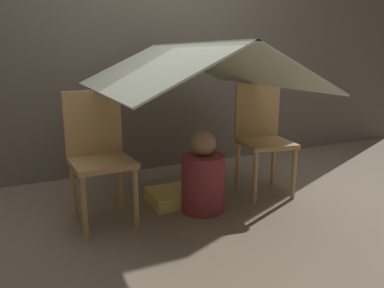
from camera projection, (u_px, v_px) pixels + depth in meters
ground_plane at (205, 218)px, 2.67m from camera, size 8.80×8.80×0.00m
wall_back at (144, 42)px, 3.54m from camera, size 7.00×0.05×2.50m
chair_left at (99, 151)px, 2.54m from camera, size 0.42×0.42×0.90m
chair_right at (262, 134)px, 3.09m from camera, size 0.45×0.45×0.90m
sheet_canopy at (192, 66)px, 2.61m from camera, size 1.33×1.60×0.32m
person_front at (203, 178)px, 2.75m from camera, size 0.32×0.32×0.61m
floor_cushion at (177, 196)px, 2.95m from camera, size 0.44×0.35×0.10m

